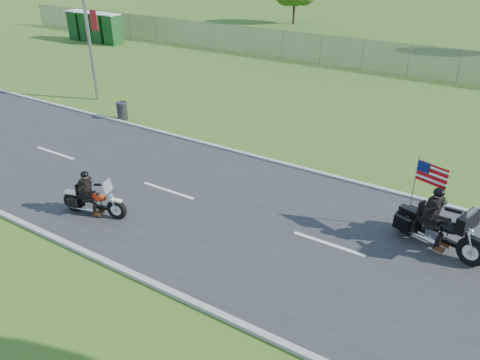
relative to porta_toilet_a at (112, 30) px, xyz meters
The scene contains 12 objects.
ground 27.83m from the porta_toilet_a, 37.69° to the right, with size 420.00×420.00×0.00m, color #34581B.
road 27.83m from the porta_toilet_a, 37.69° to the right, with size 120.00×8.00×0.04m, color #28282B.
curb_north 25.55m from the porta_toilet_a, 30.48° to the right, with size 120.00×0.18×0.12m, color #9E9B93.
curb_south 30.47m from the porta_toilet_a, 43.74° to the right, with size 120.00×0.18×0.12m, color #9E9B93.
fence 17.26m from the porta_toilet_a, 10.01° to the left, with size 60.00×0.03×2.00m, color gray.
porta_toilet_a is the anchor object (origin of this frame).
porta_toilet_b 1.40m from the porta_toilet_a, behind, with size 1.10×1.10×2.30m, color #133D16.
porta_toilet_c 2.80m from the porta_toilet_a, behind, with size 1.10×1.10×2.30m, color #133D16.
porta_toilet_d 4.20m from the porta_toilet_a, behind, with size 1.10×1.10×2.30m, color #133D16.
motorcycle_lead 27.19m from the porta_toilet_a, 45.65° to the right, with size 2.27×0.92×1.55m.
motorcycle_follow 32.58m from the porta_toilet_a, 28.48° to the right, with size 2.73×1.32×2.34m.
trash_can 18.39m from the porta_toilet_a, 43.07° to the right, with size 0.49×0.49×0.84m, color #3F3E44.
Camera 1 is at (7.74, -10.78, 7.94)m, focal length 35.00 mm.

